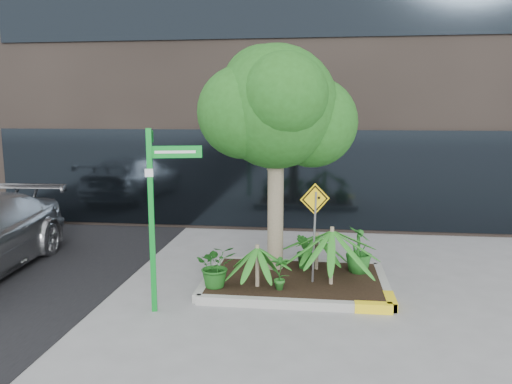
# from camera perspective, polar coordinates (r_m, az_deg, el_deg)

# --- Properties ---
(ground) EXTENTS (80.00, 80.00, 0.00)m
(ground) POSITION_cam_1_polar(r_m,az_deg,el_deg) (9.13, 3.14, -11.18)
(ground) COLOR gray
(ground) RESTS_ON ground
(planter) EXTENTS (3.35, 2.36, 0.15)m
(planter) POSITION_cam_1_polar(r_m,az_deg,el_deg) (9.34, 4.70, -10.05)
(planter) COLOR #9E9E99
(planter) RESTS_ON ground
(tree) EXTENTS (2.97, 2.64, 4.46)m
(tree) POSITION_cam_1_polar(r_m,az_deg,el_deg) (9.42, 2.31, 9.66)
(tree) COLOR gray
(tree) RESTS_ON ground
(palm_front) EXTENTS (1.17, 1.17, 1.30)m
(palm_front) POSITION_cam_1_polar(r_m,az_deg,el_deg) (8.83, 8.69, -4.39)
(palm_front) COLOR gray
(palm_front) RESTS_ON ground
(palm_left) EXTENTS (0.84, 0.84, 0.94)m
(palm_left) POSITION_cam_1_polar(r_m,az_deg,el_deg) (8.68, 0.15, -6.37)
(palm_left) COLOR gray
(palm_left) RESTS_ON ground
(palm_back) EXTENTS (0.81, 0.81, 0.90)m
(palm_back) POSITION_cam_1_polar(r_m,az_deg,el_deg) (9.69, 6.98, -4.93)
(palm_back) COLOR gray
(palm_back) RESTS_ON ground
(shrub_a) EXTENTS (0.86, 0.86, 0.77)m
(shrub_a) POSITION_cam_1_polar(r_m,az_deg,el_deg) (8.79, -4.57, -8.36)
(shrub_a) COLOR #1A5618
(shrub_a) RESTS_ON planter
(shrub_b) EXTENTS (0.59, 0.59, 0.88)m
(shrub_b) POSITION_cam_1_polar(r_m,az_deg,el_deg) (9.71, 11.68, -6.47)
(shrub_b) COLOR #1F631D
(shrub_b) RESTS_ON planter
(shrub_c) EXTENTS (0.36, 0.36, 0.62)m
(shrub_c) POSITION_cam_1_polar(r_m,az_deg,el_deg) (8.65, 2.78, -9.12)
(shrub_c) COLOR #246A21
(shrub_c) RESTS_ON planter
(shrub_d) EXTENTS (0.47, 0.47, 0.70)m
(shrub_d) POSITION_cam_1_polar(r_m,az_deg,el_deg) (9.76, 5.63, -6.75)
(shrub_d) COLOR #1D5F1B
(shrub_d) RESTS_ON planter
(street_sign_post) EXTENTS (1.00, 0.85, 2.93)m
(street_sign_post) POSITION_cam_1_polar(r_m,az_deg,el_deg) (7.98, -11.48, -0.87)
(street_sign_post) COLOR #0C8B26
(street_sign_post) RESTS_ON ground
(cattle_sign) EXTENTS (0.51, 0.24, 1.80)m
(cattle_sign) POSITION_cam_1_polar(r_m,az_deg,el_deg) (8.79, 6.71, -2.77)
(cattle_sign) COLOR slate
(cattle_sign) RESTS_ON ground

